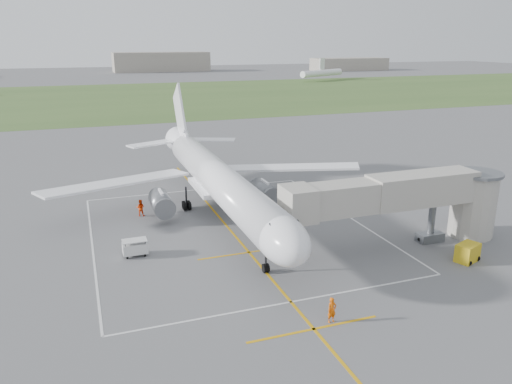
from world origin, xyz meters
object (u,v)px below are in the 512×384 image
object	(u,v)px
jet_bridge	(415,199)
ramp_worker_nose	(332,310)
baggage_cart	(135,248)
ramp_worker_wing	(140,208)
gpu_unit	(468,253)
airliner	(218,180)

from	to	relation	value
jet_bridge	ramp_worker_nose	xyz separation A→B (m)	(-14.12, -10.08, -3.79)
baggage_cart	ramp_worker_wing	distance (m)	11.21
baggage_cart	gpu_unit	bearing A→B (deg)	-22.60
ramp_worker_wing	jet_bridge	bearing A→B (deg)	162.16
jet_bridge	ramp_worker_nose	distance (m)	17.76
jet_bridge	airliner	bearing A→B (deg)	137.81
baggage_cart	ramp_worker_wing	xyz separation A→B (m)	(1.90, 11.05, 0.18)
airliner	gpu_unit	size ratio (longest dim) A/B	18.01
airliner	baggage_cart	xyz separation A→B (m)	(-10.27, -7.84, -3.59)
ramp_worker_nose	gpu_unit	bearing A→B (deg)	10.95
ramp_worker_wing	ramp_worker_nose	bearing A→B (deg)	127.98
ramp_worker_nose	ramp_worker_wing	xyz separation A→B (m)	(-9.96, 27.54, 0.03)
jet_bridge	gpu_unit	xyz separation A→B (m)	(2.42, -5.06, -3.92)
airliner	jet_bridge	size ratio (longest dim) A/B	2.00
gpu_unit	airliner	bearing A→B (deg)	112.02
gpu_unit	baggage_cart	world-z (taller)	gpu_unit
airliner	jet_bridge	bearing A→B (deg)	-42.19
jet_bridge	baggage_cart	world-z (taller)	jet_bridge
jet_bridge	baggage_cart	bearing A→B (deg)	166.14
jet_bridge	ramp_worker_wing	distance (m)	29.98
airliner	ramp_worker_wing	distance (m)	9.58
jet_bridge	ramp_worker_nose	bearing A→B (deg)	-144.48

